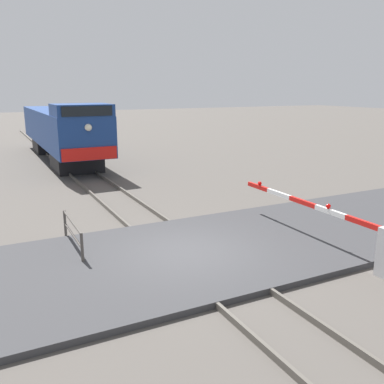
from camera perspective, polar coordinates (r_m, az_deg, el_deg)
name	(u,v)px	position (r m, az deg, el deg)	size (l,w,h in m)	color
ground_plane	(188,257)	(11.98, -0.52, -8.74)	(160.00, 160.00, 0.00)	#514C47
rail_track_left	(165,259)	(11.68, -3.71, -9.00)	(0.08, 80.00, 0.15)	#59544C
rail_track_right	(210,250)	(12.27, 2.51, -7.83)	(0.08, 80.00, 0.15)	#59544C
road_surface	(188,254)	(11.95, -0.52, -8.39)	(36.00, 5.70, 0.16)	#38383A
locomotive	(62,130)	(28.85, -17.16, 7.98)	(2.93, 15.27, 3.81)	black
crossing_gate	(359,233)	(12.09, 21.63, -5.14)	(0.36, 6.57, 1.38)	silver
guard_railing	(73,232)	(12.57, -15.83, -5.19)	(0.08, 2.41, 0.95)	#4C4742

